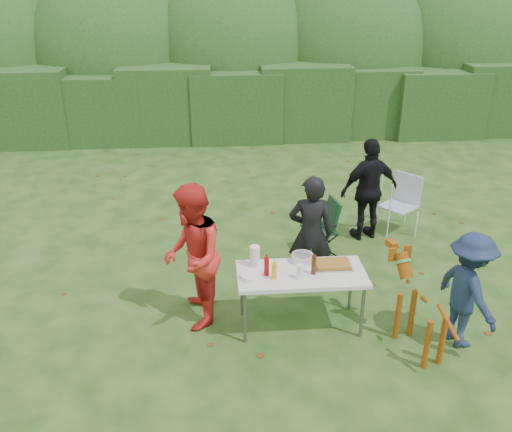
{
  "coord_description": "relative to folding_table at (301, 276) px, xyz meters",
  "views": [
    {
      "loc": [
        -0.57,
        -5.48,
        3.97
      ],
      "look_at": [
        -0.06,
        0.94,
        1.0
      ],
      "focal_mm": 38.0,
      "sensor_mm": 36.0,
      "label": 1
    }
  ],
  "objects": [
    {
      "name": "focaccia_bread",
      "position": [
        0.39,
        0.11,
        0.09
      ],
      "size": [
        0.4,
        0.26,
        0.04
      ],
      "primitive_type": "cube",
      "color": "olive",
      "rests_on": "food_tray"
    },
    {
      "name": "mustard_bottle",
      "position": [
        -0.33,
        -0.11,
        0.15
      ],
      "size": [
        0.06,
        0.06,
        0.2
      ],
      "primitive_type": "cylinder",
      "color": "#F4A913",
      "rests_on": "folding_table"
    },
    {
      "name": "hedge_row",
      "position": [
        -0.39,
        8.1,
        0.16
      ],
      "size": [
        22.0,
        1.4,
        1.7
      ],
      "primitive_type": "cube",
      "color": "#23471C",
      "rests_on": "ground"
    },
    {
      "name": "ground",
      "position": [
        -0.39,
        0.1,
        -0.69
      ],
      "size": [
        80.0,
        80.0,
        0.0
      ],
      "primitive_type": "plane",
      "color": "#1E4211"
    },
    {
      "name": "ketchup_bottle",
      "position": [
        -0.41,
        -0.02,
        0.16
      ],
      "size": [
        0.06,
        0.06,
        0.22
      ],
      "primitive_type": "cylinder",
      "color": "#9A0A09",
      "rests_on": "folding_table"
    },
    {
      "name": "child",
      "position": [
        1.8,
        -0.47,
        0.01
      ],
      "size": [
        0.72,
        1.0,
        1.39
      ],
      "primitive_type": "imported",
      "rotation": [
        0.0,
        0.0,
        1.81
      ],
      "color": "#1B2947",
      "rests_on": "ground"
    },
    {
      "name": "pasta_bowl",
      "position": [
        0.05,
        0.25,
        0.1
      ],
      "size": [
        0.26,
        0.26,
        0.1
      ],
      "primitive_type": "cylinder",
      "color": "silver",
      "rests_on": "folding_table"
    },
    {
      "name": "folding_table",
      "position": [
        0.0,
        0.0,
        0.0
      ],
      "size": [
        1.5,
        0.7,
        0.74
      ],
      "color": "silver",
      "rests_on": "ground"
    },
    {
      "name": "person_red_jacket",
      "position": [
        -1.26,
        0.2,
        0.2
      ],
      "size": [
        0.71,
        0.89,
        1.78
      ],
      "primitive_type": "imported",
      "rotation": [
        0.0,
        0.0,
        -1.53
      ],
      "color": "red",
      "rests_on": "ground"
    },
    {
      "name": "camping_chair",
      "position": [
        0.57,
        1.85,
        -0.27
      ],
      "size": [
        0.6,
        0.6,
        0.84
      ],
      "primitive_type": null,
      "rotation": [
        0.0,
        0.0,
        3.3
      ],
      "color": "#15351E",
      "rests_on": "ground"
    },
    {
      "name": "cup_stack",
      "position": [
        -0.04,
        -0.14,
        0.14
      ],
      "size": [
        0.08,
        0.08,
        0.18
      ],
      "primitive_type": "cylinder",
      "color": "white",
      "rests_on": "folding_table"
    },
    {
      "name": "beer_bottle",
      "position": [
        0.13,
        -0.04,
        0.17
      ],
      "size": [
        0.06,
        0.06,
        0.24
      ],
      "primitive_type": "cylinder",
      "color": "#47230F",
      "rests_on": "folding_table"
    },
    {
      "name": "food_tray",
      "position": [
        0.39,
        0.11,
        0.06
      ],
      "size": [
        0.45,
        0.3,
        0.02
      ],
      "primitive_type": "cube",
      "color": "#B7B7BA",
      "rests_on": "folding_table"
    },
    {
      "name": "dog",
      "position": [
        1.26,
        -0.58,
        -0.16
      ],
      "size": [
        0.72,
        1.18,
        1.05
      ],
      "primitive_type": null,
      "rotation": [
        0.0,
        0.0,
        1.84
      ],
      "color": "#83410C",
      "rests_on": "ground"
    },
    {
      "name": "lawn_chair",
      "position": [
        2.0,
        2.48,
        -0.22
      ],
      "size": [
        0.78,
        0.78,
        0.94
      ],
      "primitive_type": null,
      "rotation": [
        0.0,
        0.0,
        3.84
      ],
      "color": "teal",
      "rests_on": "ground"
    },
    {
      "name": "shrub_backdrop",
      "position": [
        -0.39,
        9.7,
        0.91
      ],
      "size": [
        20.0,
        2.6,
        3.2
      ],
      "primitive_type": "ellipsoid",
      "color": "#3D6628",
      "rests_on": "ground"
    },
    {
      "name": "person_cook",
      "position": [
        0.26,
        0.86,
        0.12
      ],
      "size": [
        0.63,
        0.46,
        1.61
      ],
      "primitive_type": "imported",
      "rotation": [
        0.0,
        0.0,
        3.01
      ],
      "color": "black",
      "rests_on": "ground"
    },
    {
      "name": "plate_stack",
      "position": [
        -0.6,
        -0.08,
        0.08
      ],
      "size": [
        0.24,
        0.24,
        0.05
      ],
      "primitive_type": "cylinder",
      "color": "white",
      "rests_on": "folding_table"
    },
    {
      "name": "person_black_puffy",
      "position": [
        1.42,
        2.26,
        0.13
      ],
      "size": [
        1.03,
        0.63,
        1.64
      ],
      "primitive_type": "imported",
      "rotation": [
        0.0,
        0.0,
        3.39
      ],
      "color": "black",
      "rests_on": "ground"
    },
    {
      "name": "paper_towel_roll",
      "position": [
        -0.53,
        0.2,
        0.18
      ],
      "size": [
        0.12,
        0.12,
        0.26
      ],
      "primitive_type": "cylinder",
      "color": "white",
      "rests_on": "folding_table"
    }
  ]
}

